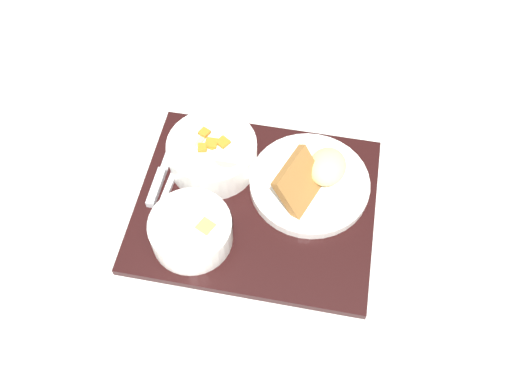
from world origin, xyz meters
name	(u,v)px	position (x,y,z in m)	size (l,w,h in m)	color
ground_plane	(256,206)	(0.00, 0.00, 0.00)	(4.00, 4.00, 0.00)	silver
serving_tray	(256,204)	(0.00, 0.00, 0.01)	(0.38, 0.32, 0.01)	black
bowl_salad	(212,153)	(-0.08, 0.06, 0.04)	(0.14, 0.14, 0.06)	white
bowl_soup	(191,230)	(-0.08, -0.08, 0.04)	(0.12, 0.12, 0.05)	white
plate_main	(312,180)	(0.08, 0.05, 0.03)	(0.19, 0.19, 0.08)	white
knife	(160,177)	(-0.16, 0.01, 0.02)	(0.02, 0.17, 0.01)	silver
spoon	(175,172)	(-0.14, 0.03, 0.02)	(0.04, 0.14, 0.01)	silver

